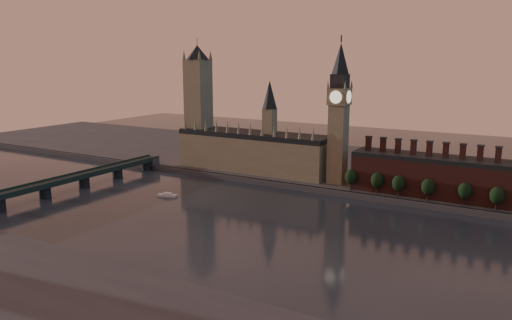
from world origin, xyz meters
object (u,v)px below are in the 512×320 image
Objects in this scene: westminster_bridge at (62,183)px; river_boat at (167,195)px; big_ben at (339,112)px; victoria_tower at (198,101)px.

westminster_bridge is 14.13× the size of river_boat.
big_ben is 205.83m from westminster_bridge.
victoria_tower is at bearing 96.65° from river_boat.
victoria_tower reaches higher than river_boat.
westminster_bridge is at bearing -145.67° from big_ben.
victoria_tower is 7.63× the size of river_boat.
victoria_tower reaches higher than big_ben.
westminster_bridge is (-35.00, -117.70, -51.65)m from victoria_tower.
big_ben is (130.00, -5.00, -2.26)m from victoria_tower.
westminster_bridge is at bearing -106.56° from victoria_tower.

